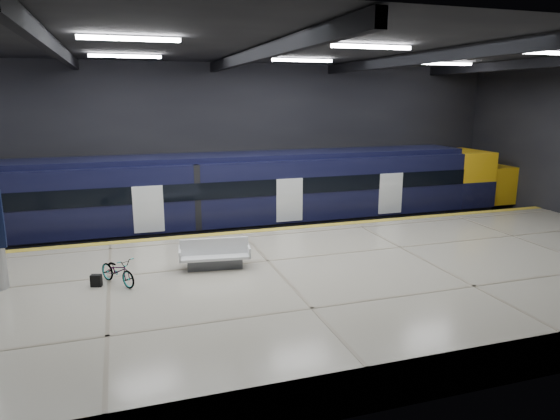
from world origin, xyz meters
name	(u,v)px	position (x,y,z in m)	size (l,w,h in m)	color
ground	(260,282)	(0.00, 0.00, 0.00)	(30.00, 30.00, 0.00)	black
room_shell	(259,118)	(0.00, 0.00, 5.72)	(30.10, 16.10, 8.05)	black
platform	(282,293)	(0.00, -2.50, 0.55)	(30.00, 11.00, 1.10)	#B6AE9A
safety_strip	(241,232)	(0.00, 2.75, 1.11)	(30.00, 0.40, 0.01)	gold
rails	(228,239)	(0.00, 5.50, 0.08)	(30.00, 1.52, 0.16)	gray
train	(255,194)	(1.29, 5.50, 2.06)	(29.40, 2.84, 3.79)	black
bench	(215,257)	(-1.81, -1.16, 1.44)	(2.31, 1.18, 0.98)	#595B60
bicycle	(118,271)	(-4.73, -1.69, 1.51)	(0.54, 1.56, 0.82)	#99999E
pannier_bag	(96,281)	(-5.33, -1.69, 1.28)	(0.30, 0.18, 0.35)	black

